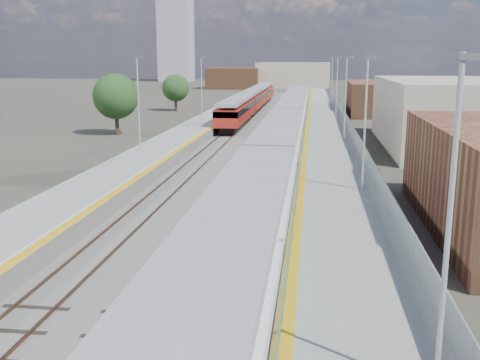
# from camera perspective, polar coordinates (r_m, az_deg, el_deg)

# --- Properties ---
(ground) EXTENTS (320.00, 320.00, 0.00)m
(ground) POSITION_cam_1_polar(r_m,az_deg,el_deg) (60.51, 3.81, 4.33)
(ground) COLOR #47443A
(ground) RESTS_ON ground
(ballast_bed) EXTENTS (10.50, 155.00, 0.06)m
(ballast_bed) POSITION_cam_1_polar(r_m,az_deg,el_deg) (63.15, 1.91, 4.72)
(ballast_bed) COLOR #565451
(ballast_bed) RESTS_ON ground
(tracks) EXTENTS (8.96, 160.00, 0.17)m
(tracks) POSITION_cam_1_polar(r_m,az_deg,el_deg) (64.75, 2.58, 4.97)
(tracks) COLOR #4C3323
(tracks) RESTS_ON ground
(platform_right) EXTENTS (4.70, 155.00, 8.52)m
(platform_right) POSITION_cam_1_polar(r_m,az_deg,el_deg) (62.82, 8.79, 5.00)
(platform_right) COLOR slate
(platform_right) RESTS_ON ground
(platform_left) EXTENTS (4.30, 155.00, 8.52)m
(platform_left) POSITION_cam_1_polar(r_m,az_deg,el_deg) (64.08, -4.17, 5.24)
(platform_left) COLOR slate
(platform_left) RESTS_ON ground
(buildings) EXTENTS (72.00, 185.50, 40.00)m
(buildings) POSITION_cam_1_polar(r_m,az_deg,el_deg) (150.02, -1.02, 13.22)
(buildings) COLOR brown
(buildings) RESTS_ON ground
(green_train) EXTENTS (3.06, 84.96, 3.36)m
(green_train) POSITION_cam_1_polar(r_m,az_deg,el_deg) (49.41, 4.80, 5.28)
(green_train) COLOR black
(green_train) RESTS_ON ground
(red_train) EXTENTS (2.72, 55.19, 3.43)m
(red_train) POSITION_cam_1_polar(r_m,az_deg,el_deg) (87.13, 1.31, 8.15)
(red_train) COLOR black
(red_train) RESTS_ON ground
(tree_b) EXTENTS (4.98, 4.98, 6.75)m
(tree_b) POSITION_cam_1_polar(r_m,az_deg,el_deg) (63.40, -12.52, 8.29)
(tree_b) COLOR #382619
(tree_b) RESTS_ON ground
(tree_c) EXTENTS (4.26, 4.26, 5.78)m
(tree_c) POSITION_cam_1_polar(r_m,az_deg,el_deg) (90.89, -6.57, 9.26)
(tree_c) COLOR #382619
(tree_c) RESTS_ON ground
(tree_d) EXTENTS (4.54, 4.54, 6.15)m
(tree_d) POSITION_cam_1_polar(r_m,az_deg,el_deg) (75.55, 20.73, 8.12)
(tree_d) COLOR #382619
(tree_d) RESTS_ON ground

